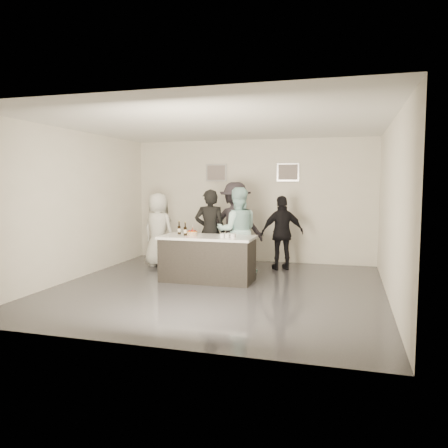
# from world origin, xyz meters

# --- Properties ---
(floor) EXTENTS (6.00, 6.00, 0.00)m
(floor) POSITION_xyz_m (0.00, 0.00, 0.00)
(floor) COLOR #3D3D42
(floor) RESTS_ON ground
(ceiling) EXTENTS (6.00, 6.00, 0.00)m
(ceiling) POSITION_xyz_m (0.00, 0.00, 3.00)
(ceiling) COLOR white
(wall_back) EXTENTS (6.00, 0.04, 3.00)m
(wall_back) POSITION_xyz_m (0.00, 3.00, 1.50)
(wall_back) COLOR silver
(wall_back) RESTS_ON ground
(wall_front) EXTENTS (6.00, 0.04, 3.00)m
(wall_front) POSITION_xyz_m (0.00, -3.00, 1.50)
(wall_front) COLOR silver
(wall_front) RESTS_ON ground
(wall_left) EXTENTS (0.04, 6.00, 3.00)m
(wall_left) POSITION_xyz_m (-3.00, 0.00, 1.50)
(wall_left) COLOR silver
(wall_left) RESTS_ON ground
(wall_right) EXTENTS (0.04, 6.00, 3.00)m
(wall_right) POSITION_xyz_m (3.00, 0.00, 1.50)
(wall_right) COLOR silver
(wall_right) RESTS_ON ground
(picture_left) EXTENTS (0.54, 0.04, 0.44)m
(picture_left) POSITION_xyz_m (-0.90, 2.97, 2.20)
(picture_left) COLOR #B2B2B7
(picture_left) RESTS_ON wall_back
(picture_right) EXTENTS (0.54, 0.04, 0.44)m
(picture_right) POSITION_xyz_m (0.90, 2.97, 2.20)
(picture_right) COLOR #B2B2B7
(picture_right) RESTS_ON wall_back
(bar_counter) EXTENTS (1.86, 0.86, 0.90)m
(bar_counter) POSITION_xyz_m (-0.35, 0.52, 0.45)
(bar_counter) COLOR white
(bar_counter) RESTS_ON ground
(cake) EXTENTS (0.21, 0.21, 0.08)m
(cake) POSITION_xyz_m (-0.67, 0.52, 0.94)
(cake) COLOR orange
(cake) RESTS_ON bar_counter
(beer_bottle_a) EXTENTS (0.07, 0.07, 0.26)m
(beer_bottle_a) POSITION_xyz_m (-0.99, 0.63, 1.03)
(beer_bottle_a) COLOR black
(beer_bottle_a) RESTS_ON bar_counter
(beer_bottle_b) EXTENTS (0.07, 0.07, 0.26)m
(beer_bottle_b) POSITION_xyz_m (-0.80, 0.48, 1.03)
(beer_bottle_b) COLOR black
(beer_bottle_b) RESTS_ON bar_counter
(tumbler_cluster) EXTENTS (0.30, 0.19, 0.08)m
(tumbler_cluster) POSITION_xyz_m (0.11, 0.42, 0.94)
(tumbler_cluster) COLOR orange
(tumbler_cluster) RESTS_ON bar_counter
(candles) EXTENTS (0.24, 0.08, 0.01)m
(candles) POSITION_xyz_m (-0.61, 0.26, 0.90)
(candles) COLOR pink
(candles) RESTS_ON bar_counter
(person_main_black) EXTENTS (0.74, 0.58, 1.81)m
(person_main_black) POSITION_xyz_m (-0.52, 1.24, 0.91)
(person_main_black) COLOR black
(person_main_black) RESTS_ON ground
(person_main_blue) EXTENTS (1.08, 0.96, 1.85)m
(person_main_blue) POSITION_xyz_m (0.05, 1.37, 0.93)
(person_main_blue) COLOR #B1E7E8
(person_main_blue) RESTS_ON ground
(person_guest_left) EXTENTS (0.96, 0.76, 1.71)m
(person_guest_left) POSITION_xyz_m (-1.92, 1.67, 0.86)
(person_guest_left) COLOR silver
(person_guest_left) RESTS_ON ground
(person_guest_right) EXTENTS (1.05, 0.78, 1.66)m
(person_guest_right) POSITION_xyz_m (0.91, 2.07, 0.83)
(person_guest_right) COLOR black
(person_guest_right) RESTS_ON ground
(person_guest_back) EXTENTS (1.28, 0.75, 1.96)m
(person_guest_back) POSITION_xyz_m (-0.18, 2.07, 0.98)
(person_guest_back) COLOR #2A262C
(person_guest_back) RESTS_ON ground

